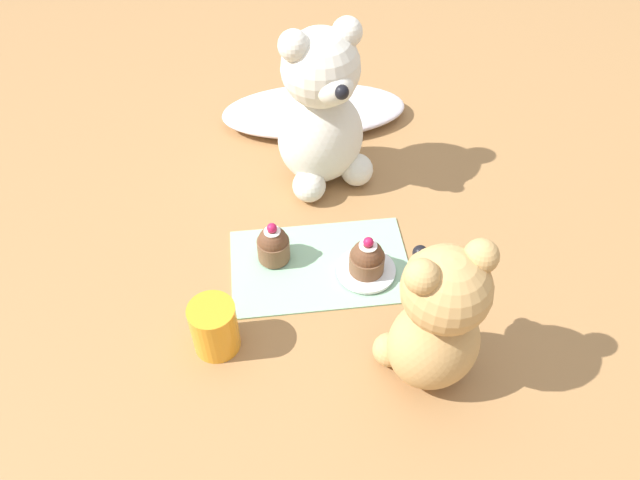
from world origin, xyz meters
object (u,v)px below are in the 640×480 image
at_px(teddy_bear_tan, 437,320).
at_px(cupcake_near_tan_bear, 367,258).
at_px(cupcake_near_cream_bear, 273,244).
at_px(juice_glass, 214,327).
at_px(teddy_bear_cream, 322,114).
at_px(saucer_plate, 366,270).

relative_size(teddy_bear_tan, cupcake_near_tan_bear, 3.53).
bearing_deg(cupcake_near_cream_bear, teddy_bear_tan, -49.22).
height_order(cupcake_near_cream_bear, juice_glass, juice_glass).
xyz_separation_m(teddy_bear_cream, juice_glass, (-0.17, -0.31, -0.09)).
bearing_deg(teddy_bear_tan, cupcake_near_cream_bear, -65.31).
distance_m(cupcake_near_cream_bear, cupcake_near_tan_bear, 0.13).
xyz_separation_m(cupcake_near_cream_bear, juice_glass, (-0.08, -0.14, 0.01)).
xyz_separation_m(cupcake_near_cream_bear, cupcake_near_tan_bear, (0.13, -0.04, 0.00)).
bearing_deg(saucer_plate, teddy_bear_tan, -73.29).
relative_size(teddy_bear_tan, saucer_plate, 2.67).
relative_size(saucer_plate, cupcake_near_tan_bear, 1.32).
xyz_separation_m(cupcake_near_tan_bear, juice_glass, (-0.21, -0.09, 0.00)).
bearing_deg(cupcake_near_tan_bear, cupcake_near_cream_bear, 161.59).
xyz_separation_m(teddy_bear_tan, juice_glass, (-0.26, 0.07, -0.07)).
bearing_deg(cupcake_near_cream_bear, teddy_bear_cream, 62.52).
bearing_deg(juice_glass, cupcake_near_tan_bear, 23.92).
relative_size(cupcake_near_cream_bear, cupcake_near_tan_bear, 1.07).
bearing_deg(teddy_bear_cream, cupcake_near_tan_bear, -98.92).
xyz_separation_m(teddy_bear_tan, saucer_plate, (-0.05, 0.16, -0.10)).
xyz_separation_m(saucer_plate, cupcake_near_tan_bear, (0.00, -0.00, 0.03)).
distance_m(saucer_plate, cupcake_near_tan_bear, 0.03).
relative_size(cupcake_near_cream_bear, saucer_plate, 0.81).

